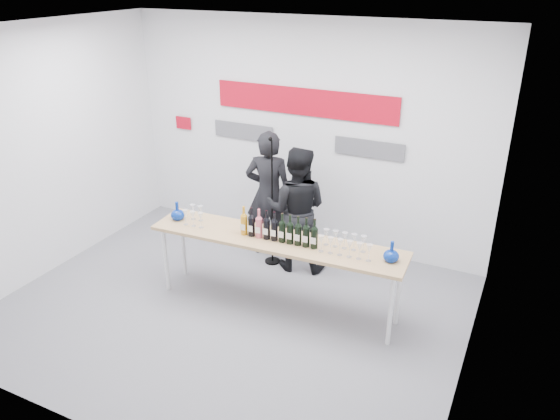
{
  "coord_description": "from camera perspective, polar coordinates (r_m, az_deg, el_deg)",
  "views": [
    {
      "loc": [
        2.75,
        -4.38,
        3.53
      ],
      "look_at": [
        0.43,
        0.4,
        1.15
      ],
      "focal_mm": 35.0,
      "sensor_mm": 36.0,
      "label": 1
    }
  ],
  "objects": [
    {
      "name": "wine_bottles",
      "position": [
        5.76,
        -0.18,
        -1.78
      ],
      "size": [
        0.89,
        0.12,
        0.33
      ],
      "rotation": [
        0.0,
        0.0,
        0.05
      ],
      "color": "#BF7F19",
      "rests_on": "tasting_table"
    },
    {
      "name": "signage",
      "position": [
        7.15,
        2.07,
        10.16
      ],
      "size": [
        3.38,
        0.02,
        0.79
      ],
      "color": "#AD0719",
      "rests_on": "back_wall"
    },
    {
      "name": "back_wall",
      "position": [
        7.24,
        2.54,
        7.8
      ],
      "size": [
        5.0,
        0.04,
        3.0
      ],
      "primitive_type": "cube",
      "color": "silver",
      "rests_on": "ground"
    },
    {
      "name": "decanter_left",
      "position": [
        6.39,
        -10.68,
        -0.07
      ],
      "size": [
        0.16,
        0.16,
        0.21
      ],
      "primitive_type": null,
      "color": "navy",
      "rests_on": "tasting_table"
    },
    {
      "name": "mic_stand",
      "position": [
        6.92,
        -0.83,
        -1.7
      ],
      "size": [
        0.2,
        0.2,
        1.7
      ],
      "rotation": [
        0.0,
        0.0,
        0.01
      ],
      "color": "black",
      "rests_on": "ground"
    },
    {
      "name": "presenter_right",
      "position": [
        6.71,
        1.74,
        0.07
      ],
      "size": [
        0.89,
        0.77,
        1.6
      ],
      "primitive_type": "imported",
      "rotation": [
        0.0,
        0.0,
        3.37
      ],
      "color": "black",
      "rests_on": "ground"
    },
    {
      "name": "glasses_right",
      "position": [
        5.59,
        6.77,
        -3.6
      ],
      "size": [
        0.57,
        0.24,
        0.18
      ],
      "color": "silver",
      "rests_on": "tasting_table"
    },
    {
      "name": "ground",
      "position": [
        6.26,
        -5.21,
        -10.31
      ],
      "size": [
        5.0,
        5.0,
        0.0
      ],
      "primitive_type": "plane",
      "color": "slate",
      "rests_on": "ground"
    },
    {
      "name": "tasting_table",
      "position": [
        5.9,
        -0.43,
        -3.58
      ],
      "size": [
        2.86,
        0.7,
        0.85
      ],
      "rotation": [
        0.0,
        0.0,
        0.05
      ],
      "color": "tan",
      "rests_on": "ground"
    },
    {
      "name": "decanter_right",
      "position": [
        5.51,
        11.58,
        -4.25
      ],
      "size": [
        0.16,
        0.16,
        0.21
      ],
      "primitive_type": null,
      "color": "navy",
      "rests_on": "tasting_table"
    },
    {
      "name": "presenter_left",
      "position": [
        7.04,
        -1.17,
        1.68
      ],
      "size": [
        0.69,
        0.54,
        1.68
      ],
      "primitive_type": "imported",
      "rotation": [
        0.0,
        0.0,
        3.38
      ],
      "color": "black",
      "rests_on": "ground"
    },
    {
      "name": "glasses_left",
      "position": [
        6.25,
        -8.92,
        -0.65
      ],
      "size": [
        0.27,
        0.23,
        0.18
      ],
      "color": "silver",
      "rests_on": "tasting_table"
    }
  ]
}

